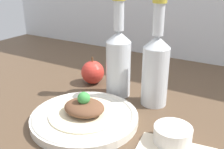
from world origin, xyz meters
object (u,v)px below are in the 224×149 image
object	(u,v)px
cider_bottle_right	(156,67)
apple	(93,72)
cider_bottle_left	(118,60)
plate	(85,117)
dipping_bowl	(173,135)
plated_food	(84,109)

from	to	relation	value
cider_bottle_right	apple	world-z (taller)	cider_bottle_right
apple	cider_bottle_left	bearing A→B (deg)	-15.37
plate	dipping_bowl	bearing A→B (deg)	7.60
cider_bottle_left	apple	distance (cm)	13.60
plated_food	apple	distance (cm)	23.85
cider_bottle_right	cider_bottle_left	bearing A→B (deg)	180.00
cider_bottle_left	dipping_bowl	distance (cm)	27.72
plate	apple	size ratio (longest dim) A/B	2.91
cider_bottle_left	apple	xyz separation A→B (cm)	(-11.27, 3.10, -6.97)
plate	apple	xyz separation A→B (cm)	(-11.85, 20.70, 2.50)
cider_bottle_right	plated_food	bearing A→B (deg)	-121.33
cider_bottle_left	cider_bottle_right	size ratio (longest dim) A/B	1.00
plated_food	cider_bottle_left	world-z (taller)	cider_bottle_left
apple	dipping_bowl	distance (cm)	37.57
plate	cider_bottle_left	xyz separation A→B (cm)	(-0.59, 17.60, 9.47)
cider_bottle_right	dipping_bowl	distance (cm)	20.12
cider_bottle_right	dipping_bowl	size ratio (longest dim) A/B	3.48
plate	cider_bottle_right	xyz separation A→B (cm)	(10.72, 17.60, 9.47)
cider_bottle_left	dipping_bowl	bearing A→B (deg)	-34.24
cider_bottle_right	dipping_bowl	world-z (taller)	cider_bottle_right
plated_food	cider_bottle_right	distance (cm)	21.80
plate	plated_food	size ratio (longest dim) A/B	1.52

